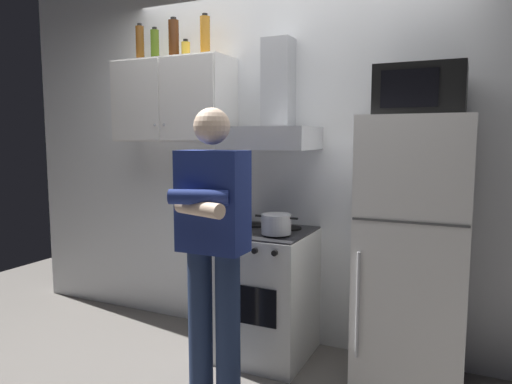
{
  "coord_description": "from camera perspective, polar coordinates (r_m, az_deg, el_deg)",
  "views": [
    {
      "loc": [
        1.19,
        -2.55,
        1.48
      ],
      "look_at": [
        0.0,
        0.0,
        1.15
      ],
      "focal_mm": 32.77,
      "sensor_mm": 36.0,
      "label": 1
    }
  ],
  "objects": [
    {
      "name": "back_wall_tiled",
      "position": [
        3.37,
        4.33,
        4.44
      ],
      "size": [
        4.8,
        0.1,
        2.7
      ],
      "primitive_type": "cube",
      "color": "white",
      "rests_on": "ground_plane"
    },
    {
      "name": "stove_oven",
      "position": [
        3.24,
        1.09,
        -12.2
      ],
      "size": [
        0.6,
        0.62,
        0.87
      ],
      "color": "white",
      "rests_on": "ground_plane"
    },
    {
      "name": "range_hood",
      "position": [
        3.18,
        2.07,
        8.78
      ],
      "size": [
        0.6,
        0.44,
        0.75
      ],
      "color": "#B7BABF"
    },
    {
      "name": "bottle_beer_brown",
      "position": [
        3.77,
        -13.98,
        17.19
      ],
      "size": [
        0.06,
        0.06,
        0.28
      ],
      "color": "brown",
      "rests_on": "upper_cabinet"
    },
    {
      "name": "upper_cabinet",
      "position": [
        3.58,
        -10.03,
        10.89
      ],
      "size": [
        0.9,
        0.37,
        0.6
      ],
      "color": "white"
    },
    {
      "name": "microwave",
      "position": [
        2.85,
        19.44,
        11.55
      ],
      "size": [
        0.48,
        0.37,
        0.28
      ],
      "color": "black",
      "rests_on": "refrigerator"
    },
    {
      "name": "refrigerator",
      "position": [
        2.9,
        18.69,
        -7.24
      ],
      "size": [
        0.6,
        0.62,
        1.6
      ],
      "color": "white",
      "rests_on": "ground_plane"
    },
    {
      "name": "cooking_pot",
      "position": [
        2.95,
        2.48,
        -3.92
      ],
      "size": [
        0.29,
        0.19,
        0.13
      ],
      "color": "#B7BABF",
      "rests_on": "stove_oven"
    },
    {
      "name": "bottle_liquor_amber",
      "position": [
        3.52,
        -6.23,
        18.35
      ],
      "size": [
        0.07,
        0.07,
        0.3
      ],
      "color": "#B7721E",
      "rests_on": "upper_cabinet"
    },
    {
      "name": "bottle_olive_oil",
      "position": [
        3.71,
        -12.24,
        17.14
      ],
      "size": [
        0.06,
        0.06,
        0.24
      ],
      "color": "#4C6B19",
      "rests_on": "upper_cabinet"
    },
    {
      "name": "bottle_rum_dark",
      "position": [
        3.6,
        -10.01,
        17.91
      ],
      "size": [
        0.08,
        0.08,
        0.29
      ],
      "color": "#47230F",
      "rests_on": "upper_cabinet"
    },
    {
      "name": "person_standing",
      "position": [
        2.61,
        -5.33,
        -6.15
      ],
      "size": [
        0.38,
        0.33,
        1.64
      ],
      "color": "navy",
      "rests_on": "ground_plane"
    },
    {
      "name": "bottle_spice_jar",
      "position": [
        3.54,
        -8.58,
        16.82
      ],
      "size": [
        0.06,
        0.06,
        0.13
      ],
      "color": "gold",
      "rests_on": "upper_cabinet"
    },
    {
      "name": "ground_plane",
      "position": [
        3.18,
        0.0,
        -21.05
      ],
      "size": [
        7.0,
        7.0,
        0.0
      ],
      "primitive_type": "plane",
      "color": "slate"
    }
  ]
}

